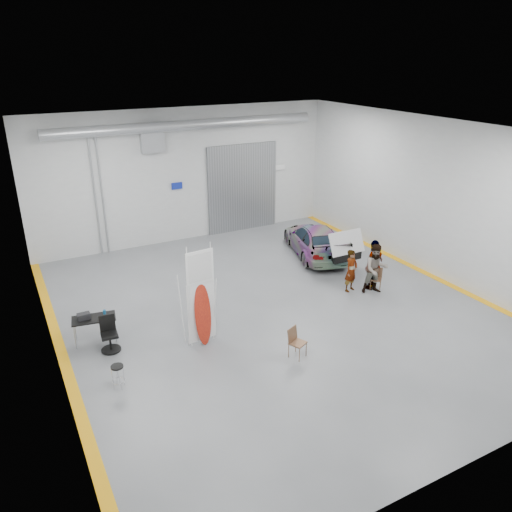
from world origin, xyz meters
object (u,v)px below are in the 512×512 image
person_a (351,271)px  folding_chair_near (297,348)px  person_b (376,269)px  person_c (374,264)px  folding_chair_far (375,283)px  surfboard_display (201,305)px  office_chair (109,336)px  sedan_car (315,240)px  shop_stool (118,377)px  work_table (91,318)px

person_a → folding_chair_near: bearing=-163.5°
person_b → person_c: (0.16, 0.31, 0.02)m
person_b → person_a: bearing=161.8°
person_b → folding_chair_far: bearing=59.3°
person_a → surfboard_display: size_ratio=0.50×
folding_chair_far → office_chair: 9.63m
person_a → sedan_car: bearing=58.9°
office_chair → person_c: bearing=2.5°
shop_stool → folding_chair_near: bearing=-11.2°
folding_chair_near → work_table: bearing=120.0°
folding_chair_near → shop_stool: size_ratio=1.32×
shop_stool → office_chair: 1.95m
sedan_car → person_b: (-0.16, -4.09, 0.28)m
folding_chair_far → person_b: bearing=-94.5°
folding_chair_near → folding_chair_far: folding_chair_near is taller
person_a → folding_chair_far: size_ratio=1.94×
person_a → work_table: size_ratio=1.18×
sedan_car → person_a: person_a is taller
folding_chair_near → work_table: 6.21m
work_table → office_chair: office_chair is taller
surfboard_display → person_c: bearing=-0.8°
person_a → work_table: (-9.07, 0.86, -0.00)m
folding_chair_far → sedan_car: bearing=136.5°
folding_chair_near → sedan_car: bearing=27.7°
person_b → folding_chair_far: size_ratio=2.27×
person_c → folding_chair_far: person_c is taller
person_a → work_table: person_a is taller
person_a → surfboard_display: 6.26m
person_c → work_table: (-9.92, 1.08, -0.16)m
surfboard_display → office_chair: surfboard_display is taller
surfboard_display → work_table: 3.37m
person_c → surfboard_display: 7.07m
person_b → work_table: (-9.75, 1.39, -0.14)m
shop_stool → work_table: work_table is taller
folding_chair_far → shop_stool: folding_chair_far is taller
person_a → folding_chair_near: 4.91m
sedan_car → person_c: (-0.00, -3.78, 0.30)m
folding_chair_near → office_chair: office_chair is taller
sedan_car → person_a: bearing=93.1°
person_c → shop_stool: bearing=-11.2°
folding_chair_far → shop_stool: (-9.82, -1.39, 0.08)m
surfboard_display → folding_chair_far: bearing=-2.0°
sedan_car → folding_chair_near: 7.98m
surfboard_display → folding_chair_near: size_ratio=3.58×
folding_chair_far → office_chair: size_ratio=0.77×
office_chair → work_table: bearing=120.6°
person_c → shop_stool: size_ratio=2.82×
folding_chair_far → work_table: 10.04m
person_b → shop_stool: bearing=-152.7°
surfboard_display → work_table: bearing=144.5°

